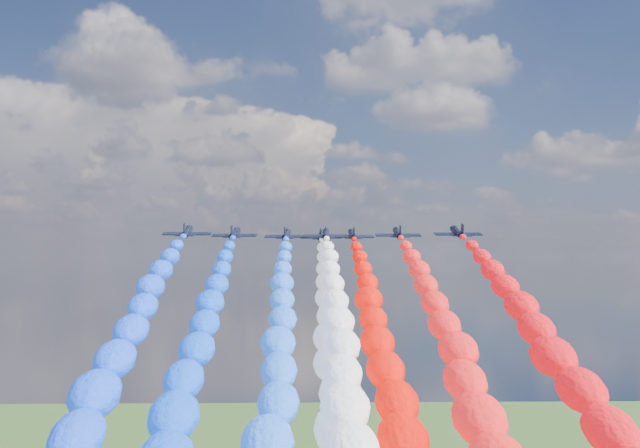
{
  "coord_description": "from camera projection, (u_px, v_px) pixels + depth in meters",
  "views": [
    {
      "loc": [
        -4.23,
        -165.86,
        101.28
      ],
      "look_at": [
        0.0,
        4.0,
        108.61
      ],
      "focal_mm": 44.89,
      "sensor_mm": 36.0,
      "label": 1
    }
  ],
  "objects": [
    {
      "name": "jet_2",
      "position": [
        286.0,
        235.0,
        178.76
      ],
      "size": [
        10.37,
        13.66,
        5.29
      ],
      "primitive_type": null,
      "rotation": [
        0.2,
        0.0,
        -0.07
      ],
      "color": "black"
    },
    {
      "name": "jet_6",
      "position": [
        398.0,
        233.0,
        169.31
      ],
      "size": [
        9.71,
        13.19,
        5.29
      ],
      "primitive_type": null,
      "rotation": [
        0.2,
        0.0,
        -0.02
      ],
      "color": "black"
    },
    {
      "name": "trail_4",
      "position": [
        331.0,
        341.0,
        126.98
      ],
      "size": [
        6.74,
        112.21,
        41.48
      ],
      "primitive_type": null,
      "color": "silver"
    },
    {
      "name": "trail_7",
      "position": [
        547.0,
        360.0,
        103.49
      ],
      "size": [
        6.74,
        112.21,
        41.48
      ],
      "primitive_type": null,
      "color": "red"
    },
    {
      "name": "jet_3",
      "position": [
        326.0,
        234.0,
        175.32
      ],
      "size": [
        10.13,
        13.49,
        5.29
      ],
      "primitive_type": null,
      "rotation": [
        0.2,
        0.0,
        -0.05
      ],
      "color": "black"
    },
    {
      "name": "trail_0",
      "position": [
        121.0,
        362.0,
        101.23
      ],
      "size": [
        6.74,
        112.21,
        41.48
      ],
      "primitive_type": null,
      "color": "blue"
    },
    {
      "name": "trail_2",
      "position": [
        280.0,
        346.0,
        120.01
      ],
      "size": [
        6.74,
        112.21,
        41.48
      ],
      "primitive_type": null,
      "color": "blue"
    },
    {
      "name": "jet_0",
      "position": [
        187.0,
        232.0,
        159.99
      ],
      "size": [
        9.76,
        13.23,
        5.29
      ],
      "primitive_type": null,
      "rotation": [
        0.2,
        0.0,
        0.02
      ],
      "color": "black"
    },
    {
      "name": "jet_1",
      "position": [
        235.0,
        233.0,
        170.34
      ],
      "size": [
        10.31,
        13.62,
        5.29
      ],
      "primitive_type": null,
      "rotation": [
        0.2,
        0.0,
        -0.06
      ],
      "color": "black"
    },
    {
      "name": "trail_3",
      "position": [
        339.0,
        348.0,
        116.57
      ],
      "size": [
        6.74,
        112.21,
        41.48
      ],
      "primitive_type": null,
      "color": "silver"
    },
    {
      "name": "trail_6",
      "position": [
        450.0,
        353.0,
        110.56
      ],
      "size": [
        6.74,
        112.21,
        41.48
      ],
      "primitive_type": null,
      "color": "red"
    },
    {
      "name": "jet_5",
      "position": [
        352.0,
        235.0,
        179.79
      ],
      "size": [
        9.67,
        13.17,
        5.29
      ],
      "primitive_type": null,
      "rotation": [
        0.2,
        0.0,
        0.01
      ],
      "color": "black"
    },
    {
      "name": "jet_7",
      "position": [
        457.0,
        232.0,
        162.25
      ],
      "size": [
        9.76,
        13.23,
        5.29
      ],
      "primitive_type": null,
      "rotation": [
        0.2,
        0.0,
        0.02
      ],
      "color": "black"
    },
    {
      "name": "trail_5",
      "position": [
        378.0,
        345.0,
        121.04
      ],
      "size": [
        6.74,
        112.21,
        41.48
      ],
      "primitive_type": null,
      "color": "red"
    },
    {
      "name": "trail_1",
      "position": [
        200.0,
        352.0,
        111.59
      ],
      "size": [
        6.74,
        112.21,
        41.48
      ],
      "primitive_type": null,
      "color": "blue"
    },
    {
      "name": "jet_4",
      "position": [
        321.0,
        236.0,
        185.73
      ],
      "size": [
        10.38,
        13.67,
        5.29
      ],
      "primitive_type": null,
      "rotation": [
        0.2,
        0.0,
        -0.07
      ],
      "color": "black"
    }
  ]
}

